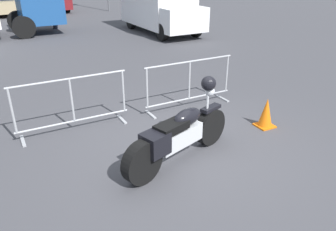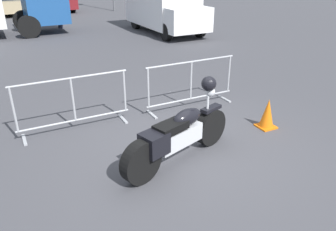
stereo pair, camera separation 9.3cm
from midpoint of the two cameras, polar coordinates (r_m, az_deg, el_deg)
The scene contains 10 objects.
ground_plane at distance 5.77m, azimuth 4.16°, elevation -5.92°, with size 120.00×120.00×0.00m, color #424247.
motorcycle at distance 5.21m, azimuth 2.44°, elevation -3.25°, with size 2.21×0.92×1.29m.
crowd_barrier_near at distance 6.43m, azimuth -15.75°, elevation 2.04°, with size 2.16×0.50×1.07m.
crowd_barrier_far at distance 7.26m, azimuth 4.38°, elevation 5.52°, with size 2.16×0.50×1.07m.
delivery_van at distance 16.07m, azimuth -0.59°, elevation 18.72°, with size 2.14×5.06×2.31m.
parked_car_tan at distance 24.46m, azimuth -26.02°, elevation 17.24°, with size 2.39×4.42×1.42m.
parked_car_maroon at distance 25.05m, azimuth -18.95°, elevation 18.44°, with size 2.35×4.35×1.40m.
pedestrian at distance 17.97m, azimuth -18.42°, elevation 17.15°, with size 0.45×0.45×1.69m.
planter_island at distance 21.32m, azimuth 1.35°, elevation 17.63°, with size 4.46×4.46×1.15m.
traffic_cone at distance 6.70m, azimuth 17.32°, elevation 0.28°, with size 0.34×0.34×0.59m.
Camera 2 is at (-2.50, -4.28, 2.94)m, focal length 35.00 mm.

